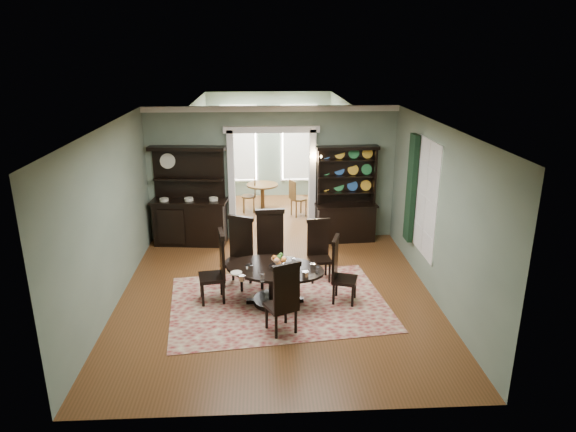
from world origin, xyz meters
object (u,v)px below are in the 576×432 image
at_px(dining_table, 275,278).
at_px(welsh_dresser, 346,207).
at_px(sideboard, 190,211).
at_px(parlor_table, 262,194).

relative_size(dining_table, welsh_dresser, 0.91).
xyz_separation_m(dining_table, sideboard, (-1.78, 2.95, 0.30)).
bearing_deg(dining_table, sideboard, 137.93).
bearing_deg(dining_table, parlor_table, 108.76).
distance_m(dining_table, welsh_dresser, 3.43).
bearing_deg(parlor_table, sideboard, -126.54).
xyz_separation_m(sideboard, welsh_dresser, (3.46, 0.02, 0.02)).
height_order(dining_table, parlor_table, parlor_table).
bearing_deg(sideboard, parlor_table, 59.33).
bearing_deg(welsh_dresser, dining_table, -122.98).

